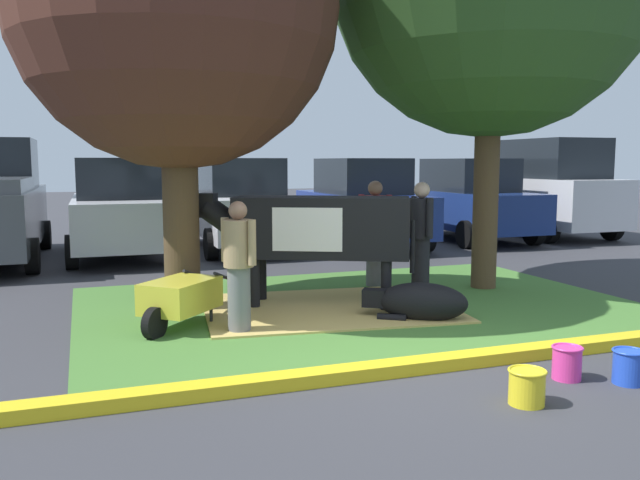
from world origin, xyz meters
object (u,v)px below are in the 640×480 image
at_px(bucket_yellow, 527,386).
at_px(sedan_red, 240,205).
at_px(person_visitor_near, 375,230).
at_px(hatchback_white, 468,201).
at_px(sedan_silver, 119,209).
at_px(shade_tree_left, 176,6).
at_px(bucket_pink, 567,362).
at_px(cow_holstein, 313,228).
at_px(wheelbarrow, 179,297).
at_px(person_handler, 421,235).
at_px(calf_lying, 420,302).
at_px(sedan_blue, 361,204).
at_px(person_visitor_far, 239,264).
at_px(bucket_blue, 628,366).
at_px(suv_dark_grey, 543,188).

relative_size(bucket_yellow, sedan_red, 0.07).
distance_m(person_visitor_near, hatchback_white, 6.80).
bearing_deg(sedan_silver, shade_tree_left, -84.87).
relative_size(person_visitor_near, sedan_red, 0.37).
bearing_deg(hatchback_white, bucket_yellow, -120.17).
relative_size(bucket_yellow, bucket_pink, 1.02).
distance_m(cow_holstein, wheelbarrow, 2.07).
bearing_deg(wheelbarrow, bucket_pink, -44.62).
distance_m(cow_holstein, person_visitor_near, 1.74).
bearing_deg(person_handler, calf_lying, -118.89).
height_order(sedan_red, sedan_blue, same).
bearing_deg(cow_holstein, person_visitor_far, -140.93).
height_order(person_visitor_far, sedan_silver, sedan_silver).
height_order(bucket_pink, bucket_blue, bucket_blue).
bearing_deg(person_visitor_far, hatchback_white, 42.99).
relative_size(sedan_silver, sedan_blue, 1.00).
xyz_separation_m(person_visitor_near, bucket_yellow, (-0.95, -5.00, -0.74)).
bearing_deg(person_handler, suv_dark_grey, 40.84).
bearing_deg(suv_dark_grey, bucket_pink, -127.41).
bearing_deg(person_visitor_far, sedan_blue, 56.59).
height_order(person_visitor_far, bucket_blue, person_visitor_far).
xyz_separation_m(person_handler, suv_dark_grey, (6.82, 5.90, 0.38)).
xyz_separation_m(person_handler, sedan_red, (-1.30, 5.96, 0.09)).
relative_size(person_visitor_far, suv_dark_grey, 0.33).
relative_size(bucket_yellow, sedan_silver, 0.07).
bearing_deg(bucket_blue, person_visitor_near, 92.42).
relative_size(person_visitor_near, sedan_silver, 0.37).
bearing_deg(shade_tree_left, sedan_blue, 47.49).
xyz_separation_m(sedan_silver, sedan_red, (2.59, 0.32, 0.00)).
distance_m(calf_lying, bucket_pink, 2.39).
xyz_separation_m(wheelbarrow, sedan_red, (2.29, 6.74, 0.60)).
relative_size(cow_holstein, wheelbarrow, 2.16).
relative_size(person_visitor_near, bucket_pink, 5.45).
bearing_deg(bucket_yellow, wheelbarrow, 124.17).
bearing_deg(shade_tree_left, sedan_silver, 95.13).
height_order(shade_tree_left, bucket_pink, shade_tree_left).
bearing_deg(cow_holstein, wheelbarrow, -162.45).
distance_m(sedan_red, suv_dark_grey, 8.13).
bearing_deg(sedan_blue, bucket_blue, -99.51).
relative_size(person_visitor_far, bucket_blue, 4.93).
height_order(person_visitor_near, person_visitor_far, person_visitor_near).
bearing_deg(shade_tree_left, bucket_blue, -52.51).
bearing_deg(bucket_blue, sedan_silver, 111.17).
height_order(calf_lying, person_handler, person_handler).
height_order(person_handler, bucket_yellow, person_handler).
bearing_deg(hatchback_white, person_visitor_far, -137.01).
relative_size(sedan_blue, hatchback_white, 1.00).
distance_m(cow_holstein, hatchback_white, 8.52).
height_order(wheelbarrow, hatchback_white, hatchback_white).
bearing_deg(person_visitor_near, bucket_blue, -87.58).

